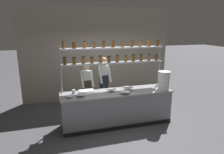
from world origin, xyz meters
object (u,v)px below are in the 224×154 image
at_px(container_stack, 164,81).
at_px(prep_bowl_center_front, 125,93).
at_px(prep_bowl_center_back, 70,97).
at_px(prep_bowl_near_right, 128,89).
at_px(cutting_board, 87,91).
at_px(prep_bowl_near_left, 81,95).
at_px(chef_left, 87,86).
at_px(prep_bowl_far_left, 112,90).
at_px(spice_shelf_unit, 114,56).
at_px(chef_center, 104,81).
at_px(serving_cup_front, 74,91).

xyz_separation_m(container_stack, prep_bowl_center_front, (-1.15, -0.05, -0.22)).
relative_size(prep_bowl_center_back, prep_bowl_near_right, 0.59).
relative_size(cutting_board, prep_bowl_near_left, 1.66).
bearing_deg(cutting_board, chef_left, 80.35).
relative_size(prep_bowl_center_front, prep_bowl_center_back, 1.56).
distance_m(prep_bowl_near_left, prep_bowl_center_front, 1.11).
distance_m(prep_bowl_near_right, prep_bowl_far_left, 0.46).
bearing_deg(container_stack, prep_bowl_near_right, 167.22).
bearing_deg(container_stack, prep_bowl_center_back, 178.78).
height_order(spice_shelf_unit, prep_bowl_near_right, spice_shelf_unit).
height_order(spice_shelf_unit, prep_bowl_center_front, spice_shelf_unit).
distance_m(chef_center, prep_bowl_center_back, 1.47).
height_order(spice_shelf_unit, serving_cup_front, spice_shelf_unit).
distance_m(container_stack, prep_bowl_near_left, 2.27).
bearing_deg(serving_cup_front, prep_bowl_center_back, -112.01).
bearing_deg(spice_shelf_unit, chef_center, 106.27).
bearing_deg(prep_bowl_center_back, serving_cup_front, 67.99).
xyz_separation_m(spice_shelf_unit, prep_bowl_near_left, (-0.97, -0.45, -0.87)).
height_order(chef_left, prep_bowl_near_right, chef_left).
relative_size(spice_shelf_unit, prep_bowl_far_left, 11.90).
bearing_deg(serving_cup_front, prep_bowl_far_left, -8.22).
relative_size(prep_bowl_near_left, serving_cup_front, 2.51).
relative_size(chef_left, prep_bowl_center_back, 9.24).
height_order(prep_bowl_near_left, prep_bowl_far_left, same).
height_order(prep_bowl_center_back, serving_cup_front, serving_cup_front).
height_order(prep_bowl_near_left, prep_bowl_center_front, prep_bowl_center_front).
bearing_deg(chef_center, cutting_board, -149.54).
height_order(cutting_board, prep_bowl_center_front, prep_bowl_center_front).
xyz_separation_m(prep_bowl_center_front, prep_bowl_center_back, (-1.39, 0.11, -0.01)).
bearing_deg(prep_bowl_center_front, prep_bowl_near_right, 56.13).
xyz_separation_m(chef_left, serving_cup_front, (-0.44, -0.62, 0.07)).
bearing_deg(prep_bowl_near_left, cutting_board, 63.83).
distance_m(prep_bowl_near_right, serving_cup_front, 1.45).
bearing_deg(serving_cup_front, chef_left, 54.62).
bearing_deg(prep_bowl_near_right, prep_bowl_far_left, 178.44).
xyz_separation_m(chef_left, prep_bowl_far_left, (0.55, -0.76, 0.05)).
distance_m(chef_left, prep_bowl_far_left, 0.94).
xyz_separation_m(chef_center, prep_bowl_center_back, (-1.11, -0.97, -0.07)).
xyz_separation_m(container_stack, cutting_board, (-2.06, 0.45, -0.24)).
bearing_deg(prep_bowl_center_front, prep_bowl_near_left, 174.24).
xyz_separation_m(chef_left, prep_bowl_center_back, (-0.57, -0.94, 0.04)).
bearing_deg(spice_shelf_unit, container_stack, -21.71).
relative_size(chef_center, container_stack, 3.39).
height_order(chef_center, prep_bowl_far_left, chef_center).
height_order(prep_bowl_center_back, prep_bowl_near_right, prep_bowl_near_right).
bearing_deg(prep_bowl_center_back, chef_left, 58.79).
relative_size(chef_left, cutting_board, 3.95).
height_order(chef_left, prep_bowl_center_back, chef_left).
relative_size(cutting_board, prep_bowl_center_front, 1.50).
bearing_deg(cutting_board, chef_center, 42.27).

